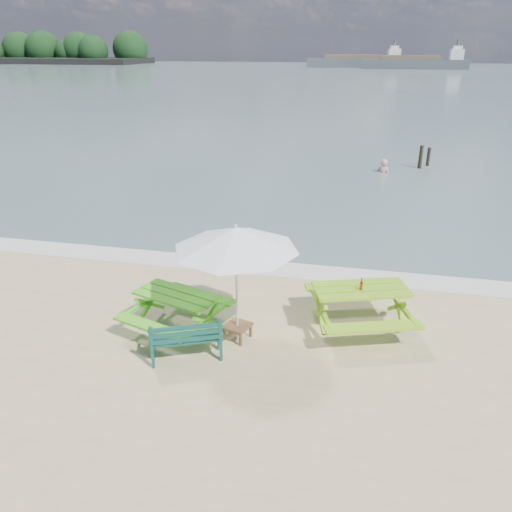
% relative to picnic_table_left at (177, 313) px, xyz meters
% --- Properties ---
extents(sea, '(300.00, 300.00, 0.00)m').
position_rel_picnic_table_left_xyz_m(sea, '(1.14, 83.61, -0.36)').
color(sea, slate).
rests_on(sea, ground).
extents(foam_strip, '(22.00, 0.90, 0.01)m').
position_rel_picnic_table_left_xyz_m(foam_strip, '(1.14, 3.21, -0.36)').
color(foam_strip, silver).
rests_on(foam_strip, ground).
extents(island_headland, '(90.00, 22.00, 7.60)m').
position_rel_picnic_table_left_xyz_m(island_headland, '(-108.86, 138.61, 2.89)').
color(island_headland, black).
rests_on(island_headland, ground).
extents(picnic_table_left, '(2.09, 2.20, 0.77)m').
position_rel_picnic_table_left_xyz_m(picnic_table_left, '(0.00, 0.00, 0.00)').
color(picnic_table_left, '#4AB91C').
rests_on(picnic_table_left, ground).
extents(picnic_table_right, '(2.33, 2.46, 0.85)m').
position_rel_picnic_table_left_xyz_m(picnic_table_right, '(3.43, 0.85, 0.04)').
color(picnic_table_right, '#7FB51B').
rests_on(picnic_table_right, ground).
extents(park_bench, '(1.32, 0.88, 0.78)m').
position_rel_picnic_table_left_xyz_m(park_bench, '(0.50, -0.89, -0.13)').
color(park_bench, '#0E3C35').
rests_on(park_bench, ground).
extents(side_table, '(0.57, 0.57, 0.29)m').
position_rel_picnic_table_left_xyz_m(side_table, '(1.21, -0.07, -0.21)').
color(side_table, brown).
rests_on(side_table, ground).
extents(patio_umbrella, '(2.85, 2.85, 2.23)m').
position_rel_picnic_table_left_xyz_m(patio_umbrella, '(1.21, -0.07, 1.66)').
color(patio_umbrella, silver).
rests_on(patio_umbrella, ground).
extents(beer_bottle, '(0.06, 0.06, 0.24)m').
position_rel_picnic_table_left_xyz_m(beer_bottle, '(3.43, 0.77, 0.57)').
color(beer_bottle, '#984B16').
rests_on(beer_bottle, picnic_table_right).
extents(swimmer, '(0.75, 0.64, 1.74)m').
position_rel_picnic_table_left_xyz_m(swimmer, '(4.13, 14.32, -0.65)').
color(swimmer, tan).
rests_on(swimmer, ground).
extents(mooring_pilings, '(0.56, 0.76, 1.23)m').
position_rel_picnic_table_left_xyz_m(mooring_pilings, '(5.89, 15.67, 0.01)').
color(mooring_pilings, black).
rests_on(mooring_pilings, ground).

